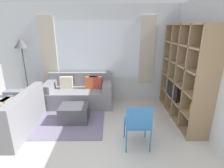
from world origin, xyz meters
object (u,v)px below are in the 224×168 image
at_px(couch_main, 79,93).
at_px(floor_lamp, 21,47).
at_px(ottoman, 74,113).
at_px(couch_side, 12,117).
at_px(folding_chair, 138,122).
at_px(shelving_unit, 186,74).

xyz_separation_m(couch_main, floor_lamp, (-1.51, 0.18, 1.26)).
bearing_deg(couch_main, ottoman, -88.00).
distance_m(couch_side, ottoman, 1.27).
height_order(couch_main, couch_side, same).
bearing_deg(folding_chair, shelving_unit, -137.05).
bearing_deg(ottoman, couch_side, -162.26).
xyz_separation_m(couch_main, couch_side, (-1.17, -1.34, 0.00)).
relative_size(shelving_unit, folding_chair, 2.52).
relative_size(shelving_unit, ottoman, 3.36).
distance_m(ottoman, floor_lamp, 2.37).
bearing_deg(couch_main, folding_chair, -54.92).
relative_size(couch_side, ottoman, 2.40).
bearing_deg(couch_side, ottoman, 107.74).
bearing_deg(ottoman, floor_lamp, 143.55).
distance_m(shelving_unit, couch_main, 2.80).
relative_size(shelving_unit, couch_main, 1.20).
distance_m(couch_main, ottoman, 0.97).
height_order(shelving_unit, floor_lamp, shelving_unit).
bearing_deg(folding_chair, floor_lamp, -36.33).
distance_m(shelving_unit, folding_chair, 1.78).
bearing_deg(folding_chair, ottoman, -36.18).
relative_size(couch_main, folding_chair, 2.10).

